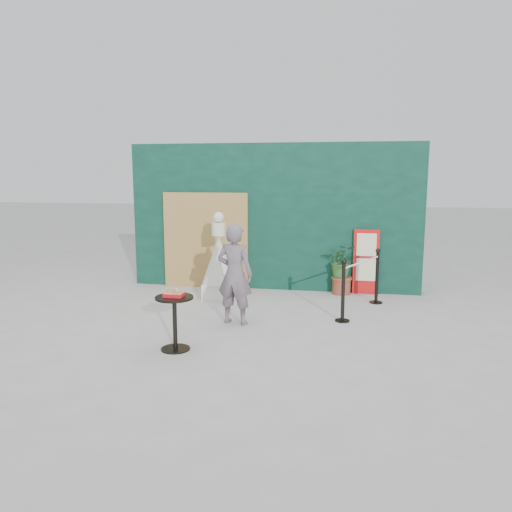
% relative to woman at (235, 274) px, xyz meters
% --- Properties ---
extents(ground, '(60.00, 60.00, 0.00)m').
position_rel_woman_xyz_m(ground, '(0.22, -0.53, -0.81)').
color(ground, '#ADAAA5').
rests_on(ground, ground).
extents(back_wall, '(6.00, 0.30, 3.00)m').
position_rel_woman_xyz_m(back_wall, '(0.22, 2.62, 0.69)').
color(back_wall, '#0A2E23').
rests_on(back_wall, ground).
extents(bamboo_fence, '(1.80, 0.08, 2.00)m').
position_rel_woman_xyz_m(bamboo_fence, '(-1.18, 2.41, 0.19)').
color(bamboo_fence, tan).
rests_on(bamboo_fence, ground).
extents(woman, '(0.64, 0.48, 1.62)m').
position_rel_woman_xyz_m(woman, '(0.00, 0.00, 0.00)').
color(woman, slate).
rests_on(woman, ground).
extents(menu_board, '(0.50, 0.07, 1.30)m').
position_rel_woman_xyz_m(menu_board, '(2.12, 2.42, -0.16)').
color(menu_board, red).
rests_on(menu_board, ground).
extents(statue, '(0.65, 0.65, 1.68)m').
position_rel_woman_xyz_m(statue, '(-0.66, 1.53, -0.12)').
color(statue, silver).
rests_on(statue, ground).
extents(cafe_table, '(0.52, 0.52, 0.75)m').
position_rel_woman_xyz_m(cafe_table, '(-0.53, -1.34, -0.31)').
color(cafe_table, black).
rests_on(cafe_table, ground).
extents(food_basket, '(0.26, 0.19, 0.11)m').
position_rel_woman_xyz_m(food_basket, '(-0.53, -1.33, -0.02)').
color(food_basket, red).
rests_on(food_basket, cafe_table).
extents(planter, '(0.59, 0.51, 1.01)m').
position_rel_woman_xyz_m(planter, '(1.65, 2.33, -0.22)').
color(planter, brown).
rests_on(planter, ground).
extents(stanchion_barrier, '(0.84, 1.54, 1.03)m').
position_rel_woman_xyz_m(stanchion_barrier, '(2.00, 1.08, -0.31)').
color(stanchion_barrier, black).
rests_on(stanchion_barrier, ground).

